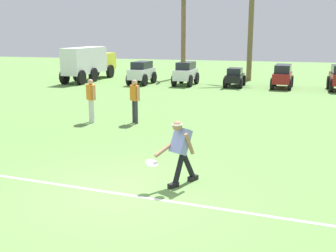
{
  "coord_description": "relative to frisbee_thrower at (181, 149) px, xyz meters",
  "views": [
    {
      "loc": [
        3.06,
        -7.45,
        3.21
      ],
      "look_at": [
        0.33,
        2.43,
        0.9
      ],
      "focal_mm": 45.0,
      "sensor_mm": 36.0,
      "label": 1
    }
  ],
  "objects": [
    {
      "name": "palm_tree_far_left",
      "position": [
        -5.04,
        21.24,
        2.81
      ],
      "size": [
        2.78,
        3.52,
        6.17
      ],
      "color": "brown",
      "rests_on": "ground_plane"
    },
    {
      "name": "parked_car_slot_b",
      "position": [
        -3.78,
        16.7,
        -0.05
      ],
      "size": [
        1.26,
        2.39,
        1.4
      ],
      "color": "silver",
      "rests_on": "ground_plane"
    },
    {
      "name": "parked_car_slot_a",
      "position": [
        -6.5,
        16.39,
        -0.05
      ],
      "size": [
        1.29,
        2.4,
        1.4
      ],
      "color": "silver",
      "rests_on": "ground_plane"
    },
    {
      "name": "box_truck",
      "position": [
        -10.51,
        17.37,
        0.44
      ],
      "size": [
        1.51,
        5.93,
        2.2
      ],
      "color": "yellow",
      "rests_on": "ground_plane"
    },
    {
      "name": "parked_car_slot_d",
      "position": [
        1.9,
        16.87,
        -0.08
      ],
      "size": [
        1.29,
        2.46,
        1.34
      ],
      "color": "maroon",
      "rests_on": "ground_plane"
    },
    {
      "name": "frisbee_thrower",
      "position": [
        0.0,
        0.0,
        0.0
      ],
      "size": [
        0.78,
        0.91,
        1.42
      ],
      "color": "black",
      "rests_on": "ground_plane"
    },
    {
      "name": "teammate_midfield",
      "position": [
        -4.61,
        5.33,
        0.14
      ],
      "size": [
        0.43,
        0.37,
        1.56
      ],
      "color": "silver",
      "rests_on": "ground_plane"
    },
    {
      "name": "field_line_paint",
      "position": [
        -1.05,
        -0.84,
        -0.79
      ],
      "size": [
        19.84,
        1.99,
        0.01
      ],
      "primitive_type": "cube",
      "rotation": [
        0.0,
        0.0,
        -0.1
      ],
      "color": "white",
      "rests_on": "ground_plane"
    },
    {
      "name": "frisbee_in_flight",
      "position": [
        -0.49,
        -0.46,
        -0.21
      ],
      "size": [
        0.36,
        0.36,
        0.11
      ],
      "color": "white"
    },
    {
      "name": "palm_tree_left_of_centre",
      "position": [
        -0.3,
        20.13,
        3.36
      ],
      "size": [
        3.21,
        3.28,
        6.96
      ],
      "color": "brown",
      "rests_on": "ground_plane"
    },
    {
      "name": "teammate_near_sideline",
      "position": [
        -3.04,
        5.58,
        0.14
      ],
      "size": [
        0.43,
        0.37,
        1.56
      ],
      "color": "#33333D",
      "rests_on": "ground_plane"
    },
    {
      "name": "ground_plane",
      "position": [
        -1.05,
        -0.82,
        -0.8
      ],
      "size": [
        80.0,
        80.0,
        0.0
      ],
      "primitive_type": "plane",
      "color": "#618D46"
    },
    {
      "name": "parked_car_slot_c",
      "position": [
        -0.82,
        16.8,
        -0.23
      ],
      "size": [
        1.12,
        2.22,
        1.1
      ],
      "color": "black",
      "rests_on": "ground_plane"
    }
  ]
}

